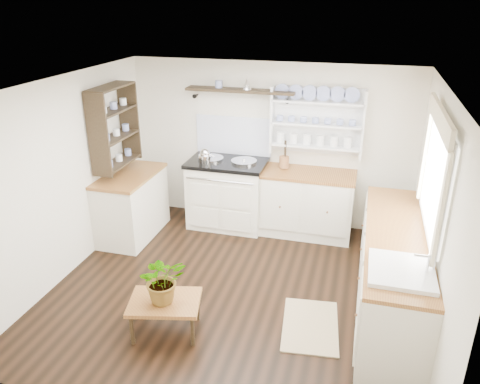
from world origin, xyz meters
The scene contains 19 objects.
floor centered at (0.00, 0.00, 0.00)m, with size 4.00×3.80×0.01m, color black.
wall_back centered at (0.00, 1.90, 1.15)m, with size 4.00×0.02×2.30m, color silver.
wall_right centered at (2.00, 0.00, 1.15)m, with size 0.02×3.80×2.30m, color silver.
wall_left centered at (-2.00, 0.00, 1.15)m, with size 0.02×3.80×2.30m, color silver.
ceiling centered at (0.00, 0.00, 2.30)m, with size 4.00×3.80×0.01m, color white.
window centered at (1.95, 0.15, 1.56)m, with size 0.08×1.55×1.22m.
aga_cooker centered at (-0.53, 1.57, 0.49)m, with size 1.09×0.75×1.00m.
back_cabinets centered at (0.60, 1.60, 0.46)m, with size 1.27×0.63×0.90m.
right_cabinets centered at (1.70, 0.10, 0.46)m, with size 0.62×2.43×0.90m.
belfast_sink centered at (1.70, -0.65, 0.80)m, with size 0.55×0.60×0.45m.
left_cabinets centered at (-1.70, 0.90, 0.46)m, with size 0.62×1.13×0.90m.
plate_rack centered at (0.65, 1.86, 1.56)m, with size 1.20×0.22×0.90m.
high_shelf centered at (-0.40, 1.78, 1.91)m, with size 1.50×0.29×0.16m.
left_shelving centered at (-1.84, 0.90, 1.55)m, with size 0.28×0.80×1.05m, color black.
kettle centered at (-0.81, 1.45, 1.04)m, with size 0.19×0.19×0.23m, color silver, non-canonical shape.
utensil_crock centered at (0.25, 1.68, 0.99)m, with size 0.13×0.13×0.16m, color brown.
center_table centered at (-0.43, -0.89, 0.32)m, with size 0.77×0.63×0.37m.
potted_plant centered at (-0.43, -0.89, 0.61)m, with size 0.44×0.38×0.49m, color #3F7233.
floor_rug centered at (0.94, -0.43, 0.01)m, with size 0.55×0.85×0.02m, color #958756.
Camera 1 is at (1.27, -4.33, 3.10)m, focal length 35.00 mm.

